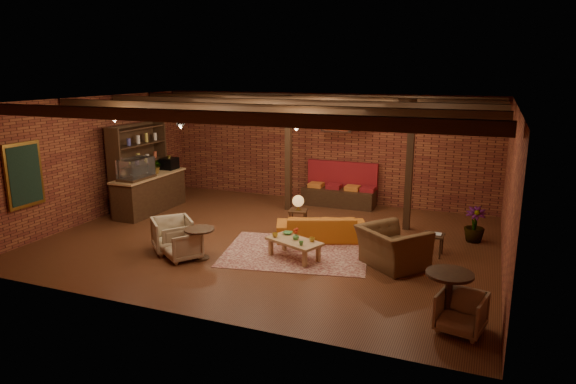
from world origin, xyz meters
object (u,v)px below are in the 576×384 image
at_px(sofa, 321,227).
at_px(side_table_lamp, 298,204).
at_px(side_table_book, 434,236).
at_px(armchair_b, 182,243).
at_px(coffee_table, 294,242).
at_px(armchair_far, 461,311).
at_px(plant_tall, 478,190).
at_px(armchair_a, 172,233).
at_px(armchair_right, 393,241).
at_px(round_table_left, 200,238).
at_px(round_table_right, 449,290).

height_order(sofa, side_table_lamp, side_table_lamp).
bearing_deg(side_table_book, armchair_b, -155.76).
bearing_deg(coffee_table, side_table_book, 25.19).
height_order(coffee_table, armchair_far, armchair_far).
xyz_separation_m(side_table_book, plant_tall, (0.77, 1.28, 0.79)).
relative_size(side_table_lamp, armchair_far, 1.31).
distance_m(armchair_a, armchair_far, 6.23).
height_order(armchair_right, plant_tall, plant_tall).
bearing_deg(round_table_left, side_table_lamp, 64.60).
bearing_deg(armchair_a, round_table_right, -56.73).
relative_size(coffee_table, armchair_far, 1.91).
distance_m(round_table_left, armchair_right, 3.96).
height_order(armchair_b, armchair_right, armchair_right).
height_order(armchair_a, side_table_book, armchair_a).
bearing_deg(coffee_table, sofa, 83.75).
bearing_deg(round_table_right, armchair_far, -39.20).
xyz_separation_m(armchair_a, armchair_far, (6.08, -1.38, -0.07)).
relative_size(sofa, armchair_a, 2.50).
height_order(armchair_far, plant_tall, plant_tall).
height_order(sofa, side_table_book, sofa).
bearing_deg(armchair_far, round_table_right, 153.11).
distance_m(coffee_table, side_table_book, 2.97).
bearing_deg(round_table_right, round_table_left, 168.60).
xyz_separation_m(sofa, armchair_a, (-2.77, -1.92, 0.11)).
height_order(round_table_left, armchair_right, armchair_right).
height_order(sofa, armchair_b, armchair_b).
relative_size(side_table_book, round_table_right, 0.58).
height_order(coffee_table, armchair_a, armchair_a).
bearing_deg(armchair_b, sofa, 80.86).
height_order(armchair_a, armchair_b, armchair_a).
bearing_deg(side_table_lamp, sofa, -31.65).
bearing_deg(round_table_left, round_table_right, -11.40).
height_order(round_table_left, armchair_b, armchair_b).
height_order(sofa, armchair_a, armchair_a).
height_order(side_table_book, round_table_right, round_table_right).
distance_m(armchair_a, side_table_book, 5.62).
bearing_deg(side_table_lamp, armchair_a, -130.36).
xyz_separation_m(armchair_a, plant_tall, (6.08, 3.11, 0.81)).
xyz_separation_m(side_table_lamp, armchair_right, (2.59, -1.50, -0.14)).
distance_m(armchair_b, side_table_book, 5.30).
bearing_deg(armchair_right, round_table_right, 160.54).
height_order(sofa, plant_tall, plant_tall).
relative_size(coffee_table, side_table_book, 2.66).
distance_m(coffee_table, armchair_b, 2.33).
height_order(armchair_right, side_table_book, armchair_right).
bearing_deg(armchair_far, round_table_left, 179.54).
distance_m(coffee_table, round_table_right, 3.71).
bearing_deg(round_table_left, side_table_book, 24.20).
distance_m(side_table_lamp, plant_tall, 4.15).
xyz_separation_m(sofa, round_table_right, (3.09, -3.13, 0.27)).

